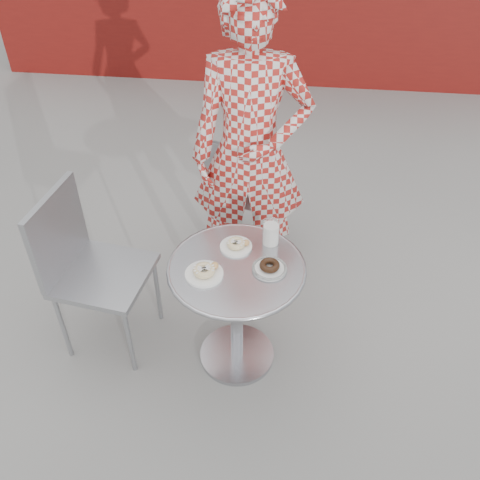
# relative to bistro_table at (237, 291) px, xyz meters

# --- Properties ---
(ground) EXTENTS (60.00, 60.00, 0.00)m
(ground) POSITION_rel_bistro_table_xyz_m (0.04, 0.01, -0.51)
(ground) COLOR gray
(ground) RESTS_ON ground
(bistro_table) EXTENTS (0.67, 0.67, 0.68)m
(bistro_table) POSITION_rel_bistro_table_xyz_m (0.00, 0.00, 0.00)
(bistro_table) COLOR silver
(bistro_table) RESTS_ON ground
(chair_far) EXTENTS (0.49, 0.50, 0.85)m
(chair_far) POSITION_rel_bistro_table_xyz_m (-0.07, 1.00, -0.25)
(chair_far) COLOR #999BA0
(chair_far) RESTS_ON ground
(chair_left) EXTENTS (0.52, 0.51, 0.95)m
(chair_left) POSITION_rel_bistro_table_xyz_m (-0.72, 0.07, -0.22)
(chair_left) COLOR #999BA0
(chair_left) RESTS_ON ground
(seated_person) EXTENTS (0.68, 0.47, 1.80)m
(seated_person) POSITION_rel_bistro_table_xyz_m (-0.00, 0.67, 0.39)
(seated_person) COLOR #AD201A
(seated_person) RESTS_ON ground
(plate_far) EXTENTS (0.16, 0.16, 0.04)m
(plate_far) POSITION_rel_bistro_table_xyz_m (-0.02, 0.14, 0.18)
(plate_far) COLOR white
(plate_far) RESTS_ON bistro_table
(plate_near) EXTENTS (0.18, 0.18, 0.05)m
(plate_near) POSITION_rel_bistro_table_xyz_m (-0.14, -0.07, 0.18)
(plate_near) COLOR white
(plate_near) RESTS_ON bistro_table
(plate_checker) EXTENTS (0.17, 0.17, 0.04)m
(plate_checker) POSITION_rel_bistro_table_xyz_m (0.16, -0.00, 0.18)
(plate_checker) COLOR white
(plate_checker) RESTS_ON bistro_table
(milk_cup) EXTENTS (0.09, 0.09, 0.13)m
(milk_cup) POSITION_rel_bistro_table_xyz_m (0.15, 0.19, 0.23)
(milk_cup) COLOR white
(milk_cup) RESTS_ON bistro_table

